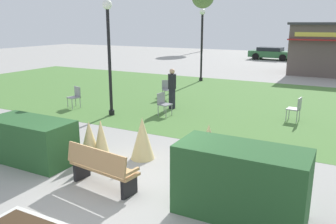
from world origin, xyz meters
The scene contains 17 objects.
ground_plane centered at (0.00, 0.00, 0.00)m, with size 80.00×80.00×0.00m, color #999691.
lawn_patch centered at (0.00, 9.66, 0.00)m, with size 36.00×12.00×0.01m, color #4C7A38.
park_bench centered at (-0.56, -0.11, 0.48)m, with size 1.75×0.74×0.95m.
hedge_left centered at (-3.16, 0.26, 0.56)m, with size 2.36×1.10×1.12m, color #28562B.
hedge_right centered at (2.42, 0.23, 0.67)m, with size 2.38×1.10×1.35m, color #28562B.
ornamental_grass_behind_left centered at (-1.51, 1.08, 0.57)m, with size 0.50×0.50×1.14m, color #D1BC7F.
ornamental_grass_behind_right centered at (1.14, 1.86, 0.59)m, with size 0.76×0.76×1.18m, color #D1BC7F.
ornamental_grass_behind_center centered at (-0.69, 1.77, 0.57)m, with size 0.64×0.64×1.13m, color #D1BC7F.
ornamental_grass_behind_far centered at (-1.82, 0.99, 0.54)m, with size 0.59×0.59×1.08m, color #D1BC7F.
lamppost_mid centered at (-4.16, 5.02, 2.73)m, with size 0.36×0.36×4.35m.
lamppost_far centered at (-4.28, 14.36, 2.73)m, with size 0.36×0.36×4.35m.
cafe_chair_west centered at (-6.29, 5.33, 0.53)m, with size 0.55×0.55×0.89m.
cafe_chair_east centered at (2.35, 7.49, 0.53)m, with size 0.48×0.48×0.89m.
cafe_chair_center centered at (-2.35, 5.93, 0.53)m, with size 0.50×0.50×0.89m.
cafe_chair_north centered at (-3.65, 8.69, 0.53)m, with size 0.62×0.62×0.89m.
person_standing centered at (-2.55, 7.08, 0.86)m, with size 0.34×0.34×1.69m.
parked_car_west_slot centered at (-3.19, 29.54, 0.64)m, with size 4.30×2.25×1.20m.
Camera 1 is at (3.99, -5.59, 3.52)m, focal length 37.08 mm.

